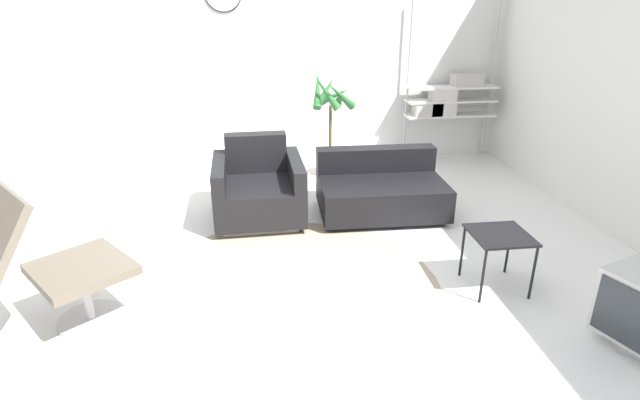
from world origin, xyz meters
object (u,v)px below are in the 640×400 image
lounge_chair (10,249)px  couch_low (380,191)px  armchair_red (259,191)px  potted_plant (330,133)px  shelf_unit (446,98)px  side_table (500,240)px

lounge_chair → couch_low: 3.27m
armchair_red → potted_plant: 1.53m
armchair_red → shelf_unit: (2.49, 1.64, 0.54)m
armchair_red → shelf_unit: bearing=-148.4°
side_table → lounge_chair: bearing=-175.0°
lounge_chair → side_table: (3.23, 0.28, -0.29)m
couch_low → side_table: 1.60m
side_table → potted_plant: size_ratio=0.36×
couch_low → side_table: bearing=110.5°
armchair_red → shelf_unit: 3.03m
potted_plant → shelf_unit: shelf_unit is taller
potted_plant → shelf_unit: bearing=14.8°
side_table → shelf_unit: size_ratio=0.22×
armchair_red → potted_plant: size_ratio=0.71×
shelf_unit → side_table: bearing=-103.0°
couch_low → potted_plant: 1.33m
shelf_unit → potted_plant: bearing=-165.2°
lounge_chair → couch_low: lounge_chair is taller
armchair_red → couch_low: armchair_red is taller
armchair_red → couch_low: 1.23m
potted_plant → side_table: bearing=-72.4°
side_table → shelf_unit: bearing=77.0°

